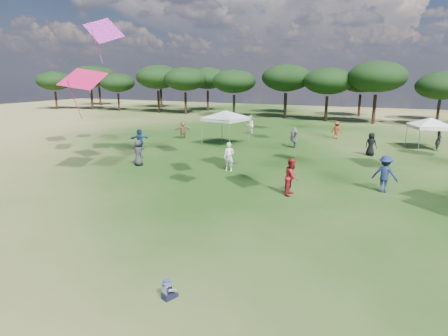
# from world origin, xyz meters

# --- Properties ---
(ground) EXTENTS (140.00, 140.00, 0.00)m
(ground) POSITION_xyz_m (0.00, 0.00, 0.00)
(ground) COLOR #234514
(ground) RESTS_ON ground
(tree_line) EXTENTS (108.78, 17.63, 7.77)m
(tree_line) POSITION_xyz_m (2.39, 47.41, 5.42)
(tree_line) COLOR black
(tree_line) RESTS_ON ground
(tent_left) EXTENTS (6.07, 6.07, 3.25)m
(tent_left) POSITION_xyz_m (-7.35, 23.24, 2.82)
(tent_left) COLOR gray
(tent_left) RESTS_ON ground
(tent_right) EXTENTS (5.15, 5.15, 2.84)m
(tent_right) POSITION_xyz_m (8.32, 28.40, 2.42)
(tent_right) COLOR gray
(tent_right) RESTS_ON ground
(toddler) EXTENTS (0.43, 0.46, 0.57)m
(toddler) POSITION_xyz_m (0.60, 1.82, 0.25)
(toddler) COLOR black
(toddler) RESTS_ON ground
(festival_crowd) EXTENTS (25.38, 19.47, 1.91)m
(festival_crowd) POSITION_xyz_m (-2.24, 21.38, 0.88)
(festival_crowd) COLOR navy
(festival_crowd) RESTS_ON ground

